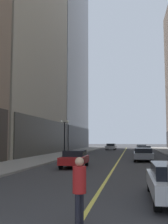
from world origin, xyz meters
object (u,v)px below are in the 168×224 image
car_blue (142,148)px  car_red (75,158)px  car_silver (111,147)px  pedestrian_in_red_jacket (79,186)px  street_lamp_left_far (65,130)px  car_navy (144,150)px  car_grey (143,154)px

car_blue → car_red: bearing=-102.5°
car_blue → car_silver: (-5.91, 10.14, 0.00)m
car_red → car_blue: (6.01, 27.03, -0.00)m
car_red → pedestrian_in_red_jacket: pedestrian_in_red_jacket is taller
car_silver → street_lamp_left_far: size_ratio=0.96×
car_blue → pedestrian_in_red_jacket: pedestrian_in_red_jacket is taller
car_red → car_navy: (5.96, 16.94, 0.00)m
car_red → car_silver: bearing=89.8°
car_grey → car_blue: same height
car_red → car_grey: (5.50, 7.30, 0.00)m
car_silver → street_lamp_left_far: (-3.47, -26.73, 2.54)m
car_navy → street_lamp_left_far: size_ratio=0.91×
car_grey → pedestrian_in_red_jacket: size_ratio=2.67×
car_blue → car_grey: bearing=-91.5°
car_silver → pedestrian_in_red_jacket: 51.77m
car_navy → pedestrian_in_red_jacket: size_ratio=2.34×
car_red → street_lamp_left_far: (-3.37, 10.44, 2.54)m
car_navy → pedestrian_in_red_jacket: 31.59m
car_blue → car_silver: 11.73m
car_navy → street_lamp_left_far: street_lamp_left_far is taller
pedestrian_in_red_jacket → street_lamp_left_far: (-6.47, 24.95, 2.26)m
car_red → street_lamp_left_far: size_ratio=0.96×
pedestrian_in_red_jacket → car_silver: bearing=93.3°
car_navy → street_lamp_left_far: bearing=-145.1°
car_red → car_blue: bearing=77.5°
car_grey → car_navy: same height
car_grey → car_silver: size_ratio=1.07×
car_red → car_blue: same height
car_silver → car_red: bearing=-90.2°
car_red → car_silver: (0.10, 37.16, 0.00)m
street_lamp_left_far → car_red: bearing=-72.1°
car_silver → pedestrian_in_red_jacket: size_ratio=2.49×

